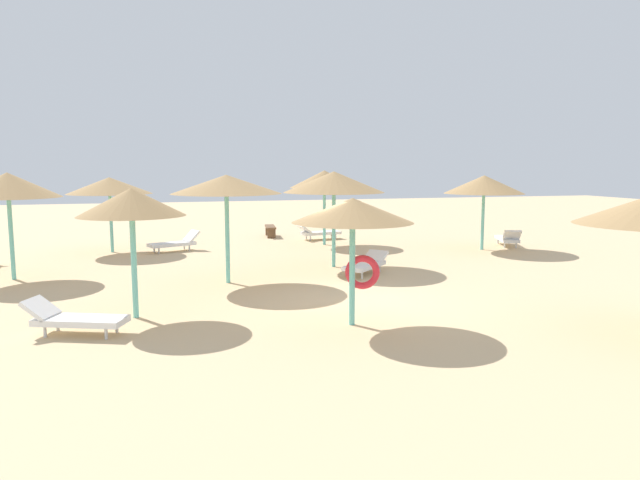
{
  "coord_description": "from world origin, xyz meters",
  "views": [
    {
      "loc": [
        -4.19,
        -11.97,
        3.22
      ],
      "look_at": [
        0.0,
        3.0,
        1.2
      ],
      "focal_mm": 32.53,
      "sensor_mm": 36.0,
      "label": 1
    }
  ],
  "objects_px": {
    "lounger_2": "(366,264)",
    "bench_0": "(270,229)",
    "parasol_0": "(131,203)",
    "lounger_1": "(318,232)",
    "parasol_1": "(324,179)",
    "parasol_8": "(226,185)",
    "parasol_5": "(8,185)",
    "lounger_3": "(175,243)",
    "lounger_0": "(74,319)",
    "parasol_3": "(109,186)",
    "lounger_6": "(508,238)",
    "parasol_2": "(334,182)",
    "parasol_6": "(484,185)",
    "parasol_7": "(353,212)"
  },
  "relations": [
    {
      "from": "parasol_3",
      "to": "lounger_0",
      "type": "distance_m",
      "value": 11.21
    },
    {
      "from": "parasol_1",
      "to": "lounger_0",
      "type": "distance_m",
      "value": 13.7
    },
    {
      "from": "parasol_2",
      "to": "parasol_7",
      "type": "xyz_separation_m",
      "value": [
        -1.61,
        -6.54,
        -0.4
      ]
    },
    {
      "from": "parasol_3",
      "to": "parasol_7",
      "type": "relative_size",
      "value": 1.19
    },
    {
      "from": "parasol_2",
      "to": "parasol_3",
      "type": "relative_size",
      "value": 1.04
    },
    {
      "from": "parasol_8",
      "to": "lounger_6",
      "type": "height_order",
      "value": "parasol_8"
    },
    {
      "from": "parasol_1",
      "to": "parasol_3",
      "type": "height_order",
      "value": "parasol_1"
    },
    {
      "from": "parasol_3",
      "to": "lounger_2",
      "type": "distance_m",
      "value": 10.34
    },
    {
      "from": "parasol_3",
      "to": "lounger_1",
      "type": "relative_size",
      "value": 1.55
    },
    {
      "from": "parasol_5",
      "to": "bench_0",
      "type": "distance_m",
      "value": 12.0
    },
    {
      "from": "parasol_3",
      "to": "bench_0",
      "type": "distance_m",
      "value": 7.51
    },
    {
      "from": "parasol_0",
      "to": "parasol_5",
      "type": "height_order",
      "value": "parasol_5"
    },
    {
      "from": "parasol_1",
      "to": "bench_0",
      "type": "distance_m",
      "value": 4.26
    },
    {
      "from": "parasol_2",
      "to": "parasol_5",
      "type": "xyz_separation_m",
      "value": [
        -9.32,
        0.48,
        -0.03
      ]
    },
    {
      "from": "parasol_0",
      "to": "parasol_6",
      "type": "height_order",
      "value": "parasol_6"
    },
    {
      "from": "parasol_0",
      "to": "parasol_8",
      "type": "height_order",
      "value": "parasol_8"
    },
    {
      "from": "parasol_6",
      "to": "lounger_0",
      "type": "bearing_deg",
      "value": -149.8
    },
    {
      "from": "parasol_7",
      "to": "parasol_2",
      "type": "bearing_deg",
      "value": 76.2
    },
    {
      "from": "lounger_2",
      "to": "bench_0",
      "type": "distance_m",
      "value": 9.76
    },
    {
      "from": "parasol_1",
      "to": "parasol_8",
      "type": "relative_size",
      "value": 1.01
    },
    {
      "from": "lounger_3",
      "to": "lounger_6",
      "type": "height_order",
      "value": "lounger_3"
    },
    {
      "from": "parasol_2",
      "to": "parasol_8",
      "type": "bearing_deg",
      "value": -155.32
    },
    {
      "from": "parasol_0",
      "to": "lounger_6",
      "type": "bearing_deg",
      "value": 27.98
    },
    {
      "from": "parasol_2",
      "to": "parasol_6",
      "type": "relative_size",
      "value": 1.06
    },
    {
      "from": "parasol_2",
      "to": "parasol_6",
      "type": "xyz_separation_m",
      "value": [
        6.58,
        2.09,
        -0.2
      ]
    },
    {
      "from": "parasol_8",
      "to": "lounger_2",
      "type": "xyz_separation_m",
      "value": [
        4.1,
        0.16,
        -2.38
      ]
    },
    {
      "from": "parasol_7",
      "to": "lounger_2",
      "type": "xyz_separation_m",
      "value": [
        2.18,
        5.08,
        -1.98
      ]
    },
    {
      "from": "parasol_1",
      "to": "parasol_8",
      "type": "xyz_separation_m",
      "value": [
        -4.67,
        -6.66,
        0.04
      ]
    },
    {
      "from": "parasol_2",
      "to": "lounger_2",
      "type": "bearing_deg",
      "value": -68.71
    },
    {
      "from": "parasol_6",
      "to": "bench_0",
      "type": "bearing_deg",
      "value": 138.85
    },
    {
      "from": "parasol_2",
      "to": "lounger_3",
      "type": "distance_m",
      "value": 7.16
    },
    {
      "from": "parasol_5",
      "to": "parasol_7",
      "type": "distance_m",
      "value": 10.44
    },
    {
      "from": "parasol_8",
      "to": "lounger_0",
      "type": "bearing_deg",
      "value": -129.37
    },
    {
      "from": "parasol_3",
      "to": "lounger_3",
      "type": "height_order",
      "value": "parasol_3"
    },
    {
      "from": "lounger_0",
      "to": "bench_0",
      "type": "bearing_deg",
      "value": 65.24
    },
    {
      "from": "parasol_5",
      "to": "parasol_1",
      "type": "bearing_deg",
      "value": 23.53
    },
    {
      "from": "parasol_8",
      "to": "lounger_1",
      "type": "bearing_deg",
      "value": 59.69
    },
    {
      "from": "parasol_2",
      "to": "lounger_2",
      "type": "distance_m",
      "value": 2.85
    },
    {
      "from": "lounger_3",
      "to": "lounger_0",
      "type": "bearing_deg",
      "value": -101.7
    },
    {
      "from": "lounger_1",
      "to": "parasol_7",
      "type": "bearing_deg",
      "value": -102.56
    },
    {
      "from": "lounger_6",
      "to": "bench_0",
      "type": "bearing_deg",
      "value": 146.45
    },
    {
      "from": "parasol_8",
      "to": "bench_0",
      "type": "bearing_deg",
      "value": 72.78
    },
    {
      "from": "parasol_5",
      "to": "bench_0",
      "type": "xyz_separation_m",
      "value": [
        8.85,
        7.76,
        -2.31
      ]
    },
    {
      "from": "parasol_0",
      "to": "parasol_2",
      "type": "distance_m",
      "value": 7.56
    },
    {
      "from": "parasol_1",
      "to": "parasol_5",
      "type": "height_order",
      "value": "parasol_5"
    },
    {
      "from": "lounger_1",
      "to": "lounger_2",
      "type": "height_order",
      "value": "lounger_1"
    },
    {
      "from": "parasol_2",
      "to": "lounger_3",
      "type": "relative_size",
      "value": 1.61
    },
    {
      "from": "parasol_5",
      "to": "lounger_6",
      "type": "distance_m",
      "value": 17.65
    },
    {
      "from": "parasol_2",
      "to": "lounger_0",
      "type": "relative_size",
      "value": 1.59
    },
    {
      "from": "parasol_0",
      "to": "lounger_1",
      "type": "height_order",
      "value": "parasol_0"
    }
  ]
}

